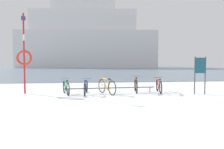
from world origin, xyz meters
name	(u,v)px	position (x,y,z in m)	size (l,w,h in m)	color
ground	(88,68)	(0.00, 53.90, -0.04)	(80.00, 132.00, 0.08)	silver
bike_rack	(111,88)	(0.76, 3.79, 0.27)	(4.58, 0.38, 0.31)	#4C5156
bicycle_0	(66,88)	(-1.41, 3.74, 0.34)	(0.58, 1.61, 0.74)	black
bicycle_1	(86,87)	(-0.46, 3.67, 0.34)	(0.46, 1.69, 0.74)	black
bicycle_2	(107,86)	(0.56, 3.68, 0.37)	(0.76, 1.58, 0.82)	black
bicycle_3	(136,85)	(2.09, 4.02, 0.38)	(0.46, 1.67, 0.84)	black
bicycle_4	(159,86)	(3.26, 3.84, 0.35)	(0.49, 1.72, 0.76)	black
info_sign	(200,69)	(5.06, 3.09, 1.23)	(0.55, 0.13, 1.83)	#33383D
rescue_post	(24,56)	(-3.47, 4.28, 1.88)	(0.76, 0.12, 3.95)	red
ferry_ship	(86,40)	(-0.36, 60.94, 8.47)	(42.56, 12.73, 25.25)	white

